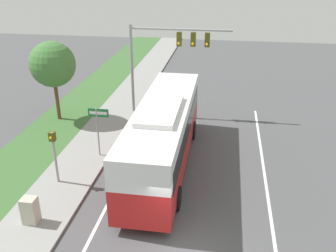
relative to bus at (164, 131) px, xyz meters
name	(u,v)px	position (x,y,z in m)	size (l,w,h in m)	color
sidewalk	(26,235)	(-4.54, -6.28, -1.97)	(2.80, 80.00, 0.12)	gray
lane_divider_near	(88,243)	(-1.94, -6.28, -2.03)	(0.14, 30.00, 0.01)	silver
bus	(164,131)	(0.00, 0.00, 0.00)	(2.68, 11.53, 3.68)	red
signal_gantry	(166,50)	(-1.03, 7.13, 2.55)	(6.73, 0.41, 6.19)	#939399
pedestrian_signal	(54,149)	(-4.83, -2.47, -0.11)	(0.28, 0.34, 2.79)	#939399
street_sign	(98,124)	(-3.64, 0.45, 0.00)	(1.13, 0.08, 2.93)	#939399
utility_cabinet	(30,210)	(-4.63, -5.56, -1.33)	(0.61, 0.54, 1.16)	#B7B29E
roadside_tree	(53,64)	(-8.07, 5.00, 1.84)	(2.95, 2.95, 5.27)	brown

